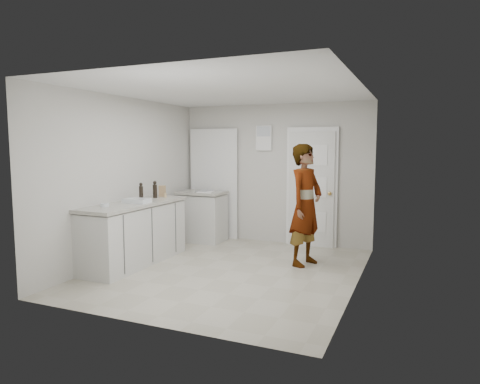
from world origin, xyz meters
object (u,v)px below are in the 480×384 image
at_px(baking_dish, 137,201).
at_px(oil_cruet_a, 155,190).
at_px(cake_mix_box, 162,191).
at_px(person, 306,205).
at_px(egg_bowl, 104,205).
at_px(spice_jar, 165,195).
at_px(oil_cruet_b, 141,192).

bearing_deg(baking_dish, oil_cruet_a, 98.78).
xyz_separation_m(oil_cruet_a, baking_dish, (0.09, -0.61, -0.10)).
distance_m(cake_mix_box, oil_cruet_a, 0.20).
relative_size(cake_mix_box, oil_cruet_a, 0.66).
xyz_separation_m(person, baking_dish, (-2.29, -0.96, 0.06)).
xyz_separation_m(cake_mix_box, egg_bowl, (-0.08, -1.31, -0.07)).
height_order(spice_jar, oil_cruet_a, oil_cruet_a).
distance_m(oil_cruet_a, egg_bowl, 1.12).
xyz_separation_m(cake_mix_box, oil_cruet_a, (-0.01, -0.19, 0.04)).
distance_m(spice_jar, oil_cruet_a, 0.19).
bearing_deg(oil_cruet_b, cake_mix_box, 90.28).
distance_m(cake_mix_box, egg_bowl, 1.32).
bearing_deg(cake_mix_box, egg_bowl, -115.61).
height_order(oil_cruet_a, baking_dish, oil_cruet_a).
distance_m(spice_jar, oil_cruet_b, 0.51).
xyz_separation_m(person, cake_mix_box, (-2.37, -0.16, 0.12)).
bearing_deg(baking_dish, person, 22.65).
xyz_separation_m(baking_dish, egg_bowl, (-0.16, -0.51, -0.01)).
bearing_deg(baking_dish, spice_jar, 87.28).
bearing_deg(cake_mix_box, oil_cruet_a, -115.12).
bearing_deg(oil_cruet_a, person, 8.35).
relative_size(baking_dish, egg_bowl, 3.05).
bearing_deg(baking_dish, oil_cruet_b, 110.34).
bearing_deg(person, oil_cruet_a, 115.99).
relative_size(oil_cruet_a, egg_bowl, 2.27).
bearing_deg(egg_bowl, person, 30.89).
relative_size(person, baking_dish, 4.84).
bearing_deg(oil_cruet_b, baking_dish, -69.66).
height_order(spice_jar, egg_bowl, spice_jar).
bearing_deg(egg_bowl, cake_mix_box, 86.53).
xyz_separation_m(spice_jar, oil_cruet_a, (-0.13, -0.10, 0.10)).
bearing_deg(spice_jar, person, 6.32).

